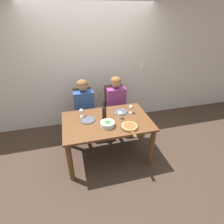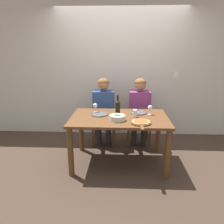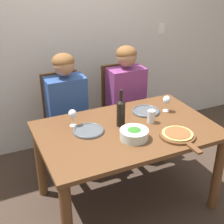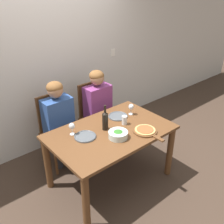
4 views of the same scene
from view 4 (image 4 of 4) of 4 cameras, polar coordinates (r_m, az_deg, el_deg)
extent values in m
plane|color=#3D2D23|center=(3.59, -0.27, -14.39)|extent=(40.00, 40.00, 0.00)
cube|color=silver|center=(3.87, -12.79, 11.27)|extent=(10.00, 0.05, 2.70)
cube|color=white|center=(4.47, 0.23, 12.82)|extent=(0.08, 0.01, 0.12)
cube|color=brown|center=(3.14, -0.30, -4.39)|extent=(1.46, 0.93, 0.04)
cylinder|color=brown|center=(2.82, -5.69, -19.08)|extent=(0.08, 0.08, 0.72)
cylinder|color=brown|center=(3.54, 12.48, -8.40)|extent=(0.08, 0.08, 0.72)
cylinder|color=brown|center=(3.35, -13.85, -10.85)|extent=(0.08, 0.08, 0.72)
cylinder|color=brown|center=(3.98, 3.34, -3.26)|extent=(0.08, 0.08, 0.72)
cube|color=brown|center=(3.68, -11.36, -4.97)|extent=(0.42, 0.42, 0.04)
cube|color=brown|center=(3.69, -13.28, 0.00)|extent=(0.38, 0.03, 0.53)
cylinder|color=brown|center=(3.60, -12.11, -10.42)|extent=(0.04, 0.04, 0.43)
cylinder|color=brown|center=(3.75, -7.02, -8.23)|extent=(0.04, 0.04, 0.43)
cylinder|color=brown|center=(3.88, -14.89, -7.63)|extent=(0.04, 0.04, 0.43)
cylinder|color=brown|center=(4.02, -10.07, -5.72)|extent=(0.04, 0.04, 0.43)
cube|color=brown|center=(3.97, -3.19, -1.73)|extent=(0.42, 0.42, 0.04)
cube|color=brown|center=(3.99, -5.00, 2.85)|extent=(0.38, 0.03, 0.53)
cylinder|color=brown|center=(3.87, -3.62, -6.72)|extent=(0.04, 0.04, 0.43)
cylinder|color=brown|center=(4.07, 0.66, -4.76)|extent=(0.04, 0.04, 0.43)
cylinder|color=brown|center=(4.14, -6.81, -4.40)|extent=(0.04, 0.04, 0.43)
cylinder|color=brown|center=(4.32, -2.64, -2.68)|extent=(0.04, 0.04, 0.43)
cylinder|color=#28282D|center=(3.71, -11.63, -8.79)|extent=(0.10, 0.10, 0.47)
cylinder|color=#28282D|center=(3.77, -9.25, -7.79)|extent=(0.10, 0.10, 0.47)
cube|color=navy|center=(3.52, -11.63, -1.17)|extent=(0.38, 0.22, 0.54)
cylinder|color=navy|center=(3.33, -12.26, -6.05)|extent=(0.07, 0.31, 0.14)
cylinder|color=navy|center=(3.49, -6.55, -3.77)|extent=(0.07, 0.31, 0.14)
sphere|color=#9E7051|center=(3.35, -12.26, 4.68)|extent=(0.20, 0.20, 0.20)
ellipsoid|color=brown|center=(3.34, -12.41, 5.28)|extent=(0.21, 0.21, 0.15)
cylinder|color=#28282D|center=(3.99, -3.44, -5.29)|extent=(0.10, 0.10, 0.47)
cylinder|color=#28282D|center=(4.08, -1.42, -4.40)|extent=(0.10, 0.10, 0.47)
cube|color=#7A3370|center=(3.83, -3.12, 1.90)|extent=(0.38, 0.22, 0.54)
cylinder|color=#7A3370|center=(3.62, -3.21, -2.41)|extent=(0.07, 0.31, 0.14)
cylinder|color=#7A3370|center=(3.84, 1.54, -0.46)|extent=(0.07, 0.31, 0.14)
sphere|color=#9E7051|center=(3.67, -3.28, 7.38)|extent=(0.20, 0.20, 0.20)
ellipsoid|color=brown|center=(3.67, -3.39, 7.93)|extent=(0.21, 0.21, 0.15)
cylinder|color=black|center=(3.11, -1.49, -2.13)|extent=(0.07, 0.07, 0.21)
cone|color=black|center=(3.05, -1.52, -0.19)|extent=(0.07, 0.07, 0.03)
cylinder|color=black|center=(3.02, -1.53, 0.74)|extent=(0.03, 0.03, 0.08)
cylinder|color=silver|center=(2.99, 1.34, -4.94)|extent=(0.22, 0.22, 0.08)
ellipsoid|color=#2D6B23|center=(2.99, 1.34, -4.88)|extent=(0.18, 0.18, 0.08)
cylinder|color=#4C5156|center=(3.03, -5.84, -5.35)|extent=(0.25, 0.25, 0.01)
torus|color=#4C5156|center=(3.02, -5.85, -5.25)|extent=(0.25, 0.25, 0.02)
cylinder|color=#4C5156|center=(3.43, 1.30, -0.94)|extent=(0.25, 0.25, 0.01)
torus|color=#4C5156|center=(3.42, 1.30, -0.85)|extent=(0.25, 0.25, 0.02)
cylinder|color=brown|center=(3.13, 7.20, -4.11)|extent=(0.28, 0.28, 0.02)
cube|color=brown|center=(3.02, 10.13, -5.71)|extent=(0.04, 0.14, 0.02)
cylinder|color=tan|center=(3.13, 7.21, -3.88)|extent=(0.24, 0.24, 0.01)
cylinder|color=#AD4C28|center=(3.12, 7.22, -3.75)|extent=(0.20, 0.20, 0.01)
cylinder|color=silver|center=(3.10, -8.61, -4.78)|extent=(0.06, 0.06, 0.01)
cylinder|color=silver|center=(3.07, -8.66, -4.15)|extent=(0.01, 0.01, 0.07)
ellipsoid|color=silver|center=(3.04, -8.75, -3.05)|extent=(0.07, 0.07, 0.08)
ellipsoid|color=maroon|center=(3.05, -8.74, -3.24)|extent=(0.06, 0.06, 0.03)
cylinder|color=silver|center=(3.49, 4.13, -0.46)|extent=(0.06, 0.06, 0.01)
cylinder|color=silver|center=(3.47, 4.15, 0.13)|extent=(0.01, 0.01, 0.07)
ellipsoid|color=silver|center=(3.44, 4.19, 1.15)|extent=(0.07, 0.07, 0.08)
ellipsoid|color=maroon|center=(3.45, 4.19, 0.96)|extent=(0.06, 0.06, 0.03)
cylinder|color=silver|center=(3.24, 2.72, -1.78)|extent=(0.07, 0.07, 0.11)
camera|label=1|loc=(1.23, 67.67, 7.93)|focal=28.00mm
camera|label=2|loc=(2.16, 74.26, -12.24)|focal=35.00mm
camera|label=3|loc=(0.77, 37.78, -11.08)|focal=50.00mm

